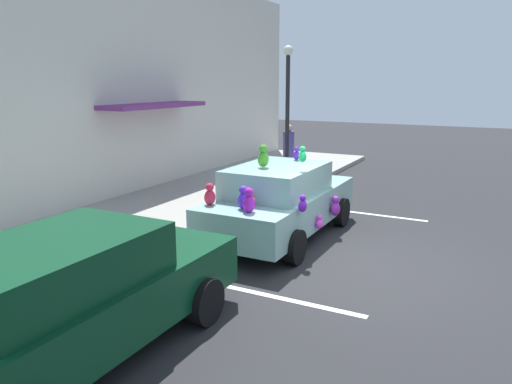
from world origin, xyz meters
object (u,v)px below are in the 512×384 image
Objects in this scene: plush_covered_car at (280,200)px; street_lamp_post at (288,102)px; parked_sedan_behind at (69,299)px; pedestrian_near_shopfront at (288,151)px; teddy_bear_on_sidewalk at (242,190)px.

street_lamp_post is at bearing 22.32° from plush_covered_car.
parked_sedan_behind is 11.45m from pedestrian_near_shopfront.
pedestrian_near_shopfront is (5.87, 2.41, 0.12)m from plush_covered_car.
plush_covered_car is at bearing -134.68° from teddy_bear_on_sidewalk.
plush_covered_car is 2.87m from teddy_bear_on_sidewalk.
teddy_bear_on_sidewalk is 3.93m from pedestrian_near_shopfront.
pedestrian_near_shopfront is at bearing 5.66° from teddy_bear_on_sidewalk.
plush_covered_car is 1.07× the size of street_lamp_post.
pedestrian_near_shopfront is at bearing 11.19° from parked_sedan_behind.
street_lamp_post is (4.17, 1.71, 1.81)m from plush_covered_car.
teddy_bear_on_sidewalk is 3.11m from street_lamp_post.
teddy_bear_on_sidewalk is (7.35, 1.84, -0.38)m from parked_sedan_behind.
pedestrian_near_shopfront is at bearing 22.15° from street_lamp_post.
parked_sedan_behind is 9.82m from street_lamp_post.
street_lamp_post reaches higher than plush_covered_car.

